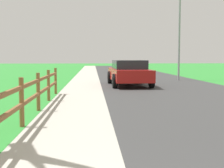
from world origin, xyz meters
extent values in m
plane|color=#2E8932|center=(0.00, 25.00, 0.00)|extent=(120.00, 120.00, 0.00)
cube|color=#383838|center=(3.50, 27.00, 0.00)|extent=(7.00, 66.00, 0.01)
cube|color=#B4AFA1|center=(-3.00, 27.00, 0.00)|extent=(6.00, 66.00, 0.01)
cube|color=#2E8932|center=(-4.50, 27.00, 0.01)|extent=(5.00, 66.00, 0.00)
cylinder|color=brown|center=(-2.09, 6.07, 0.57)|extent=(0.11, 0.11, 1.14)
cylinder|color=brown|center=(-2.09, 8.25, 0.57)|extent=(0.11, 0.11, 1.14)
cylinder|color=brown|center=(-2.09, 10.43, 0.57)|extent=(0.11, 0.11, 1.14)
cylinder|color=brown|center=(-2.09, 12.62, 0.57)|extent=(0.11, 0.11, 1.14)
cube|color=brown|center=(-2.09, 6.07, 0.51)|extent=(0.07, 13.09, 0.09)
cube|color=brown|center=(-2.09, 6.07, 0.91)|extent=(0.07, 13.09, 0.09)
cube|color=maroon|center=(1.59, 16.61, 0.64)|extent=(2.10, 5.01, 0.63)
cube|color=#1E232B|center=(1.59, 16.54, 1.20)|extent=(1.79, 2.54, 0.49)
cylinder|color=black|center=(0.57, 18.11, 0.38)|extent=(0.24, 0.76, 0.75)
cylinder|color=black|center=(2.50, 18.17, 0.38)|extent=(0.24, 0.76, 0.75)
cylinder|color=black|center=(0.67, 15.04, 0.38)|extent=(0.24, 0.76, 0.75)
cylinder|color=black|center=(2.61, 15.11, 0.38)|extent=(0.24, 0.76, 0.75)
cylinder|color=gray|center=(5.54, 20.50, 3.31)|extent=(0.14, 0.14, 6.62)
camera|label=1|loc=(-0.46, -1.11, 1.59)|focal=50.31mm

